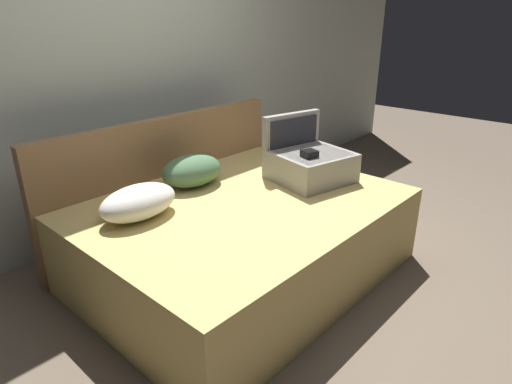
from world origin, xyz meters
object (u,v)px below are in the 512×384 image
bed (243,238)px  pillow_center_head (139,202)px  hard_case_large (309,162)px  pillow_near_headboard (192,171)px

bed → pillow_center_head: pillow_center_head is taller
hard_case_large → pillow_near_headboard: bearing=152.8°
bed → pillow_near_headboard: 0.60m
bed → pillow_near_headboard: bearing=92.8°
pillow_near_headboard → bed: bearing=-87.2°
bed → hard_case_large: (0.62, -0.07, 0.40)m
pillow_center_head → hard_case_large: bearing=-17.0°
hard_case_large → pillow_center_head: size_ratio=1.23×
pillow_center_head → bed: bearing=-27.5°
hard_case_large → bed: bearing=-173.5°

